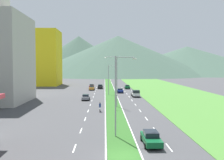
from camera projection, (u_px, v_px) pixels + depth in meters
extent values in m
plane|color=#424244|center=(124.00, 156.00, 24.91)|extent=(600.00, 600.00, 0.00)
cube|color=#2D6023|center=(110.00, 92.00, 84.78)|extent=(3.20, 240.00, 0.06)
cube|color=#477F33|center=(172.00, 92.00, 85.37)|extent=(24.00, 240.00, 0.06)
cube|color=silver|center=(74.00, 148.00, 27.32)|extent=(0.16, 2.80, 0.01)
cube|color=silver|center=(81.00, 130.00, 34.83)|extent=(0.16, 2.80, 0.01)
cube|color=silver|center=(85.00, 119.00, 42.34)|extent=(0.16, 2.80, 0.01)
cube|color=silver|center=(88.00, 111.00, 49.85)|extent=(0.16, 2.80, 0.01)
cube|color=silver|center=(90.00, 105.00, 57.35)|extent=(0.16, 2.80, 0.01)
cube|color=silver|center=(92.00, 100.00, 64.86)|extent=(0.16, 2.80, 0.01)
cube|color=silver|center=(93.00, 97.00, 72.37)|extent=(0.16, 2.80, 0.01)
cube|color=silver|center=(94.00, 94.00, 79.88)|extent=(0.16, 2.80, 0.01)
cube|color=silver|center=(95.00, 92.00, 87.38)|extent=(0.16, 2.80, 0.01)
cube|color=silver|center=(96.00, 89.00, 94.89)|extent=(0.16, 2.80, 0.01)
cube|color=silver|center=(97.00, 88.00, 102.40)|extent=(0.16, 2.80, 0.01)
cube|color=silver|center=(169.00, 147.00, 27.61)|extent=(0.16, 2.80, 0.01)
cube|color=silver|center=(155.00, 130.00, 35.12)|extent=(0.16, 2.80, 0.01)
cube|color=silver|center=(146.00, 119.00, 42.63)|extent=(0.16, 2.80, 0.01)
cube|color=silver|center=(140.00, 111.00, 50.14)|extent=(0.16, 2.80, 0.01)
cube|color=silver|center=(136.00, 105.00, 57.65)|extent=(0.16, 2.80, 0.01)
cube|color=silver|center=(132.00, 100.00, 65.15)|extent=(0.16, 2.80, 0.01)
cube|color=silver|center=(129.00, 97.00, 72.66)|extent=(0.16, 2.80, 0.01)
cube|color=silver|center=(127.00, 94.00, 80.17)|extent=(0.16, 2.80, 0.01)
cube|color=silver|center=(125.00, 91.00, 87.68)|extent=(0.16, 2.80, 0.01)
cube|color=silver|center=(123.00, 89.00, 95.18)|extent=(0.16, 2.80, 0.01)
cube|color=silver|center=(122.00, 88.00, 102.69)|extent=(0.16, 2.80, 0.01)
cube|color=silver|center=(105.00, 92.00, 84.74)|extent=(0.16, 240.00, 0.01)
cube|color=silver|center=(116.00, 92.00, 84.84)|extent=(0.16, 240.00, 0.01)
cube|color=yellow|center=(42.00, 58.00, 114.90)|extent=(15.55, 15.55, 24.65)
cone|color=#3D5647|center=(79.00, 55.00, 297.03)|extent=(128.84, 128.84, 43.14)
cone|color=#3D5647|center=(118.00, 55.00, 252.48)|extent=(176.28, 176.28, 38.25)
cone|color=#3D5647|center=(187.00, 60.00, 282.35)|extent=(187.68, 187.68, 30.03)
cylinder|color=#99999E|center=(116.00, 97.00, 31.58)|extent=(0.18, 0.18, 10.03)
cylinder|color=#99999E|center=(125.00, 57.00, 31.39)|extent=(2.35, 0.19, 0.10)
ellipsoid|color=silver|center=(135.00, 59.00, 31.48)|extent=(0.56, 0.28, 0.20)
cylinder|color=#99999E|center=(117.00, 82.00, 54.54)|extent=(0.18, 0.18, 10.89)
cylinder|color=#99999E|center=(111.00, 57.00, 54.31)|extent=(2.37, 0.31, 0.10)
ellipsoid|color=silver|center=(106.00, 58.00, 54.39)|extent=(0.56, 0.28, 0.20)
cylinder|color=#99999E|center=(108.00, 80.00, 77.49)|extent=(0.18, 0.18, 8.96)
cylinder|color=#99999E|center=(112.00, 66.00, 77.18)|extent=(2.39, 0.30, 0.10)
ellipsoid|color=silver|center=(116.00, 66.00, 77.13)|extent=(0.56, 0.28, 0.20)
cube|color=#C6842D|center=(92.00, 88.00, 92.62)|extent=(1.78, 4.46, 0.77)
cube|color=black|center=(92.00, 87.00, 92.41)|extent=(1.53, 1.96, 0.41)
cylinder|color=black|center=(90.00, 89.00, 94.00)|extent=(0.22, 0.64, 0.64)
cylinder|color=black|center=(94.00, 89.00, 94.05)|extent=(0.22, 0.64, 0.64)
cylinder|color=black|center=(89.00, 90.00, 91.24)|extent=(0.22, 0.64, 0.64)
cylinder|color=black|center=(94.00, 90.00, 91.29)|extent=(0.22, 0.64, 0.64)
cube|color=black|center=(100.00, 87.00, 98.61)|extent=(1.84, 4.47, 0.74)
cube|color=black|center=(100.00, 85.00, 98.40)|extent=(1.59, 1.97, 0.55)
cylinder|color=black|center=(98.00, 87.00, 99.99)|extent=(0.22, 0.64, 0.64)
cylinder|color=black|center=(103.00, 87.00, 100.04)|extent=(0.22, 0.64, 0.64)
cylinder|color=black|center=(98.00, 88.00, 97.22)|extent=(0.22, 0.64, 0.64)
cylinder|color=black|center=(103.00, 88.00, 97.28)|extent=(0.22, 0.64, 0.64)
cube|color=navy|center=(120.00, 91.00, 83.56)|extent=(1.85, 4.24, 0.65)
cube|color=black|center=(120.00, 89.00, 83.70)|extent=(1.59, 1.87, 0.40)
cylinder|color=black|center=(123.00, 92.00, 82.29)|extent=(0.22, 0.64, 0.64)
cylinder|color=black|center=(118.00, 92.00, 82.24)|extent=(0.22, 0.64, 0.64)
cylinder|color=black|center=(123.00, 91.00, 84.92)|extent=(0.22, 0.64, 0.64)
cylinder|color=black|center=(117.00, 91.00, 84.87)|extent=(0.22, 0.64, 0.64)
cube|color=#0C5128|center=(151.00, 139.00, 28.56)|extent=(1.78, 4.79, 0.63)
cube|color=black|center=(151.00, 133.00, 28.72)|extent=(1.53, 2.11, 0.55)
cylinder|color=black|center=(162.00, 146.00, 27.12)|extent=(0.22, 0.64, 0.64)
cylinder|color=black|center=(146.00, 146.00, 27.07)|extent=(0.22, 0.64, 0.64)
cylinder|color=black|center=(156.00, 138.00, 30.08)|extent=(0.22, 0.64, 0.64)
cylinder|color=black|center=(142.00, 138.00, 30.04)|extent=(0.22, 0.64, 0.64)
cube|color=maroon|center=(92.00, 86.00, 100.08)|extent=(1.81, 4.38, 0.76)
cube|color=black|center=(92.00, 85.00, 99.87)|extent=(1.56, 1.93, 0.52)
cylinder|color=black|center=(90.00, 87.00, 101.43)|extent=(0.22, 0.64, 0.64)
cylinder|color=black|center=(94.00, 87.00, 101.48)|extent=(0.22, 0.64, 0.64)
cylinder|color=black|center=(89.00, 88.00, 98.72)|extent=(0.22, 0.64, 0.64)
cylinder|color=black|center=(94.00, 88.00, 98.77)|extent=(0.22, 0.64, 0.64)
cube|color=slate|center=(86.00, 98.00, 65.65)|extent=(1.80, 4.11, 0.67)
cube|color=black|center=(86.00, 95.00, 65.45)|extent=(1.55, 1.81, 0.53)
cylinder|color=black|center=(83.00, 98.00, 66.92)|extent=(0.22, 0.64, 0.64)
cylinder|color=black|center=(89.00, 98.00, 66.96)|extent=(0.22, 0.64, 0.64)
cylinder|color=black|center=(82.00, 99.00, 64.37)|extent=(0.22, 0.64, 0.64)
cylinder|color=black|center=(89.00, 99.00, 64.42)|extent=(0.22, 0.64, 0.64)
cube|color=#0C5128|center=(127.00, 87.00, 97.65)|extent=(1.75, 4.12, 0.70)
cube|color=black|center=(127.00, 86.00, 97.78)|extent=(1.50, 1.81, 0.44)
cylinder|color=black|center=(130.00, 88.00, 96.42)|extent=(0.22, 0.64, 0.64)
cylinder|color=black|center=(125.00, 88.00, 96.37)|extent=(0.22, 0.64, 0.64)
cylinder|color=black|center=(129.00, 88.00, 98.97)|extent=(0.22, 0.64, 0.64)
cylinder|color=black|center=(125.00, 88.00, 98.92)|extent=(0.22, 0.64, 0.64)
cube|color=silver|center=(135.00, 94.00, 73.12)|extent=(2.00, 5.40, 0.80)
cube|color=black|center=(136.00, 92.00, 71.47)|extent=(1.84, 2.00, 0.80)
cube|color=silver|center=(138.00, 91.00, 74.21)|extent=(0.10, 3.20, 0.44)
cube|color=silver|center=(132.00, 91.00, 74.15)|extent=(0.10, 3.20, 0.44)
cube|color=silver|center=(134.00, 91.00, 75.73)|extent=(1.84, 0.10, 0.44)
cylinder|color=black|center=(140.00, 96.00, 71.55)|extent=(0.26, 0.80, 0.80)
cylinder|color=black|center=(133.00, 96.00, 71.49)|extent=(0.26, 0.80, 0.80)
cylinder|color=black|center=(138.00, 95.00, 74.78)|extent=(0.26, 0.80, 0.80)
cylinder|color=black|center=(131.00, 95.00, 74.73)|extent=(0.26, 0.80, 0.80)
cylinder|color=black|center=(100.00, 109.00, 49.85)|extent=(0.10, 0.60, 0.60)
cylinder|color=black|center=(100.00, 111.00, 48.45)|extent=(0.12, 0.60, 0.60)
cube|color=silver|center=(100.00, 109.00, 49.14)|extent=(0.20, 1.12, 0.25)
ellipsoid|color=silver|center=(100.00, 107.00, 49.32)|extent=(0.24, 0.44, 0.24)
cube|color=navy|center=(100.00, 106.00, 49.00)|extent=(0.36, 0.28, 0.70)
sphere|color=black|center=(100.00, 103.00, 49.02)|extent=(0.26, 0.26, 0.26)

